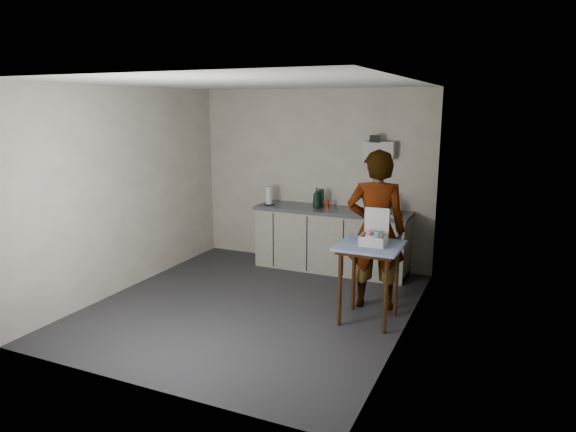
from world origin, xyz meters
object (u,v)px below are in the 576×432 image
at_px(bakery_box, 374,237).
at_px(dish_rack, 385,209).
at_px(soda_can, 327,204).
at_px(side_table, 370,254).
at_px(standing_man, 376,230).
at_px(kitchen_counter, 332,241).
at_px(paper_towel, 269,196).
at_px(soap_bottle, 317,198).
at_px(dark_bottle, 321,198).

bearing_deg(bakery_box, dish_rack, 96.33).
bearing_deg(soda_can, bakery_box, -55.08).
height_order(side_table, standing_man, standing_man).
height_order(kitchen_counter, paper_towel, paper_towel).
height_order(soap_bottle, paper_towel, soap_bottle).
bearing_deg(standing_man, kitchen_counter, -61.55).
distance_m(dark_bottle, dish_rack, 0.96).
distance_m(kitchen_counter, side_table, 1.88).
relative_size(soap_bottle, dish_rack, 0.79).
relative_size(soap_bottle, soda_can, 2.73).
xyz_separation_m(kitchen_counter, dark_bottle, (-0.18, 0.03, 0.62)).
bearing_deg(soap_bottle, bakery_box, -50.37).
bearing_deg(bakery_box, paper_towel, 141.20).
distance_m(standing_man, dish_rack, 1.12).
bearing_deg(bakery_box, kitchen_counter, 120.75).
relative_size(side_table, standing_man, 0.47).
distance_m(kitchen_counter, dark_bottle, 0.64).
relative_size(standing_man, dish_rack, 4.93).
bearing_deg(standing_man, soap_bottle, -54.15).
relative_size(paper_towel, dish_rack, 0.72).
bearing_deg(side_table, kitchen_counter, 122.42).
relative_size(kitchen_counter, dish_rack, 5.88).
xyz_separation_m(soap_bottle, soda_can, (0.13, 0.09, -0.10)).
bearing_deg(soap_bottle, kitchen_counter, 13.88).
bearing_deg(side_table, soda_can, 124.07).
relative_size(side_table, bakery_box, 2.32).
xyz_separation_m(paper_towel, bakery_box, (1.97, -1.45, -0.07)).
relative_size(standing_man, dark_bottle, 6.96).
relative_size(dark_bottle, bakery_box, 0.71).
height_order(side_table, soap_bottle, soap_bottle).
height_order(dish_rack, bakery_box, bakery_box).
height_order(paper_towel, bakery_box, bakery_box).
relative_size(kitchen_counter, soda_can, 20.33).
height_order(standing_man, dark_bottle, standing_man).
distance_m(kitchen_counter, soap_bottle, 0.67).
distance_m(standing_man, soda_can, 1.55).
bearing_deg(dark_bottle, kitchen_counter, -9.01).
bearing_deg(soap_bottle, soda_can, 35.42).
xyz_separation_m(soda_can, dish_rack, (0.87, -0.06, 0.01)).
xyz_separation_m(side_table, dark_bottle, (-1.16, 1.59, 0.28)).
relative_size(kitchen_counter, dark_bottle, 8.31).
distance_m(kitchen_counter, paper_towel, 1.14).
bearing_deg(standing_man, bakery_box, 90.42).
relative_size(side_table, dish_rack, 2.32).
bearing_deg(kitchen_counter, standing_man, -50.53).
bearing_deg(bakery_box, soda_can, 122.34).
bearing_deg(soda_can, side_table, -56.21).
bearing_deg(soda_can, soap_bottle, -144.58).
xyz_separation_m(standing_man, dish_rack, (-0.15, 1.11, 0.03)).
bearing_deg(side_table, soap_bottle, 128.79).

